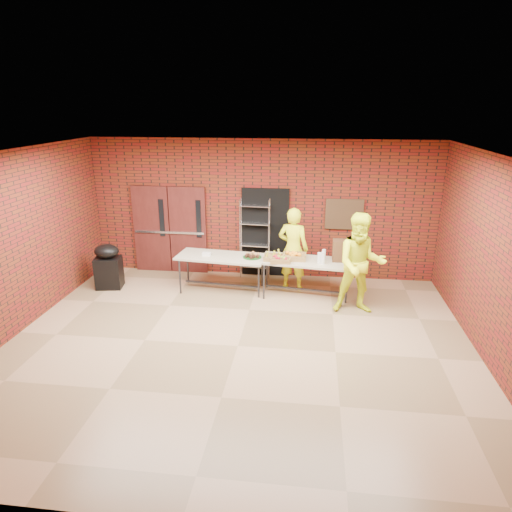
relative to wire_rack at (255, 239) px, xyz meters
The scene contains 19 objects.
room 3.39m from the wire_rack, 87.83° to the right, with size 8.08×7.08×3.28m.
double_doors 2.08m from the wire_rack, behind, with size 1.78×0.12×2.10m.
dark_doorway 0.29m from the wire_rack, 31.79° to the left, with size 1.10×0.06×2.10m, color black.
bronze_plaque 2.12m from the wire_rack, ahead, with size 0.85×0.04×0.70m, color #422F1A.
wire_rack is the anchor object (origin of this frame).
table_left 1.12m from the wire_rack, 124.30° to the right, with size 2.00×1.00×0.79m.
table_right 1.57m from the wire_rack, 38.89° to the right, with size 2.01×1.05×0.79m.
basket_bananas 1.16m from the wire_rack, 62.67° to the right, with size 0.41×0.32×0.13m.
basket_oranges 1.35m from the wire_rack, 44.01° to the right, with size 0.48×0.37×0.15m.
basket_apples 1.34m from the wire_rack, 58.98° to the right, with size 0.41×0.32×0.13m.
muffin_tray 0.94m from the wire_rack, 86.35° to the right, with size 0.40×0.40×0.10m.
napkin_box 1.32m from the wire_rack, 135.87° to the right, with size 0.19×0.13×0.06m, color silver.
coffee_dispenser 2.13m from the wire_rack, 25.00° to the right, with size 0.34×0.30×0.44m, color #4F301B.
cup_stack_front 1.87m from the wire_rack, 37.50° to the right, with size 0.08×0.08×0.23m, color silver.
cup_stack_mid 1.94m from the wire_rack, 36.49° to the right, with size 0.08×0.08×0.25m, color silver.
cup_stack_back 1.82m from the wire_rack, 29.86° to the right, with size 0.08×0.08×0.23m, color silver.
covered_grill 3.36m from the wire_rack, 161.15° to the right, with size 0.62×0.54×1.00m.
volunteer_woman 1.11m from the wire_rack, 33.86° to the right, with size 0.67×0.44×1.84m, color #EEFC1C.
volunteer_man 2.81m from the wire_rack, 36.36° to the right, with size 0.97×0.76×2.00m, color #EEFC1C.
Camera 1 is at (1.16, -6.80, 3.95)m, focal length 32.00 mm.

